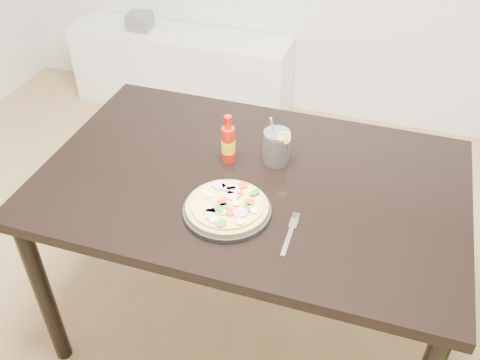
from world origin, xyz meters
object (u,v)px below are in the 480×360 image
(cola_cup, at_px, (276,148))
(media_console, at_px, (182,70))
(fork, at_px, (290,232))
(plate, at_px, (227,211))
(hot_sauce_bottle, at_px, (228,144))
(pizza, at_px, (228,206))
(dining_table, at_px, (251,196))

(cola_cup, relative_size, media_console, 0.13)
(cola_cup, bearing_deg, fork, -67.96)
(media_console, bearing_deg, plate, -61.97)
(hot_sauce_bottle, relative_size, media_console, 0.13)
(plate, bearing_deg, pizza, 4.25)
(hot_sauce_bottle, bearing_deg, cola_cup, 16.43)
(hot_sauce_bottle, xyz_separation_m, cola_cup, (0.16, 0.05, -0.01))
(plate, bearing_deg, media_console, 118.03)
(fork, relative_size, media_console, 0.13)
(plate, height_order, pizza, pizza)
(dining_table, bearing_deg, pizza, -95.19)
(media_console, bearing_deg, dining_table, -58.60)
(plate, bearing_deg, dining_table, 84.31)
(pizza, xyz_separation_m, media_console, (-0.92, 1.72, -0.53))
(dining_table, xyz_separation_m, media_console, (-0.94, 1.53, -0.42))
(plate, relative_size, cola_cup, 1.50)
(pizza, bearing_deg, cola_cup, 76.74)
(dining_table, relative_size, media_console, 1.00)
(dining_table, xyz_separation_m, pizza, (-0.02, -0.19, 0.11))
(dining_table, distance_m, fork, 0.30)
(pizza, bearing_deg, hot_sauce_bottle, 108.43)
(pizza, xyz_separation_m, fork, (0.20, -0.03, -0.02))
(plate, distance_m, cola_cup, 0.31)
(plate, bearing_deg, hot_sauce_bottle, 108.08)
(fork, bearing_deg, media_console, 122.00)
(cola_cup, distance_m, fork, 0.36)
(media_console, bearing_deg, cola_cup, -55.13)
(hot_sauce_bottle, xyz_separation_m, fork, (0.29, -0.28, -0.07))
(dining_table, distance_m, hot_sauce_bottle, 0.20)
(hot_sauce_bottle, bearing_deg, plate, -71.92)
(cola_cup, bearing_deg, dining_table, -115.61)
(hot_sauce_bottle, bearing_deg, fork, -44.32)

